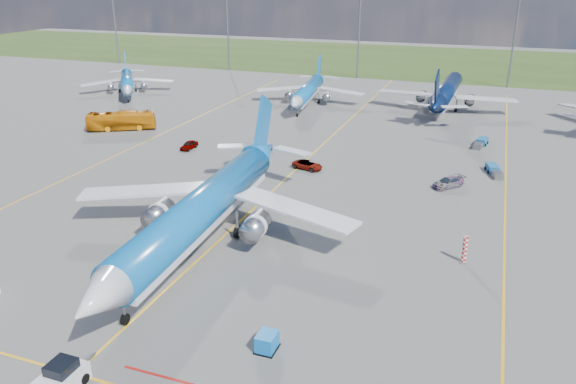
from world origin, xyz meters
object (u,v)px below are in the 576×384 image
(warning_post, at_px, (465,249))
(bg_jet_nnw, at_px, (308,105))
(main_airliner, at_px, (204,245))
(service_car_b, at_px, (308,165))
(service_car_a, at_px, (189,145))
(baggage_tug_c, at_px, (262,150))
(pushback_tug, at_px, (58,382))
(service_car_c, at_px, (448,182))
(bg_jet_nw, at_px, (128,94))
(uld_container, at_px, (267,342))
(apron_bus, at_px, (121,121))
(baggage_tug_w, at_px, (494,171))
(baggage_tug_e, at_px, (481,143))
(bg_jet_n, at_px, (445,108))

(warning_post, distance_m, bg_jet_nnw, 75.14)
(main_airliner, bearing_deg, service_car_b, 81.23)
(warning_post, xyz_separation_m, bg_jet_nnw, (-38.34, 64.61, -1.50))
(service_car_a, bearing_deg, baggage_tug_c, 12.57)
(pushback_tug, bearing_deg, service_car_c, 67.13)
(bg_jet_nw, xyz_separation_m, uld_container, (70.23, -81.49, 0.72))
(bg_jet_nnw, height_order, baggage_tug_c, bg_jet_nnw)
(bg_jet_nnw, xyz_separation_m, baggage_tug_c, (4.21, -36.96, 0.52))
(apron_bus, height_order, baggage_tug_w, apron_bus)
(main_airliner, height_order, baggage_tug_e, main_airliner)
(service_car_b, bearing_deg, warning_post, -118.27)
(bg_jet_nnw, height_order, bg_jet_n, bg_jet_n)
(service_car_a, height_order, baggage_tug_c, service_car_a)
(bg_jet_n, bearing_deg, warning_post, 98.49)
(service_car_c, bearing_deg, main_airliner, -92.08)
(bg_jet_nw, xyz_separation_m, baggage_tug_e, (83.66, -16.94, 0.55))
(warning_post, distance_m, uld_container, 24.48)
(baggage_tug_e, bearing_deg, service_car_a, -146.99)
(service_car_b, height_order, baggage_tug_w, service_car_b)
(baggage_tug_w, xyz_separation_m, baggage_tug_c, (-36.42, -2.16, -0.01))
(warning_post, height_order, service_car_a, warning_post)
(warning_post, relative_size, service_car_a, 0.74)
(bg_jet_n, xyz_separation_m, uld_container, (-4.79, -92.35, 0.72))
(bg_jet_nnw, relative_size, baggage_tug_c, 6.75)
(warning_post, height_order, baggage_tug_w, warning_post)
(apron_bus, height_order, service_car_b, apron_bus)
(apron_bus, xyz_separation_m, baggage_tug_w, (66.98, -2.12, -1.23))
(main_airliner, bearing_deg, uld_container, -50.51)
(warning_post, xyz_separation_m, service_car_c, (-3.58, 21.84, -0.78))
(bg_jet_nnw, xyz_separation_m, baggage_tug_w, (40.63, -34.79, 0.54))
(pushback_tug, height_order, baggage_tug_c, pushback_tug)
(bg_jet_nnw, distance_m, bg_jet_n, 30.41)
(service_car_b, height_order, baggage_tug_c, service_car_b)
(warning_post, bearing_deg, bg_jet_n, 97.00)
(main_airliner, distance_m, service_car_a, 36.66)
(bg_jet_nnw, relative_size, uld_container, 19.26)
(apron_bus, xyz_separation_m, service_car_b, (40.30, -9.53, -1.11))
(bg_jet_n, height_order, pushback_tug, bg_jet_n)
(uld_container, distance_m, baggage_tug_e, 65.94)
(bg_jet_nnw, distance_m, apron_bus, 42.02)
(baggage_tug_c, bearing_deg, apron_bus, -177.56)
(baggage_tug_c, bearing_deg, uld_container, -56.45)
(bg_jet_n, height_order, baggage_tug_c, bg_jet_n)
(service_car_c, bearing_deg, baggage_tug_e, 119.85)
(bg_jet_n, xyz_separation_m, service_car_c, (5.27, -50.19, 0.72))
(warning_post, xyz_separation_m, uld_container, (-13.64, -20.32, -0.78))
(uld_container, relative_size, baggage_tug_w, 0.34)
(service_car_c, bearing_deg, baggage_tug_w, 92.09)
(warning_post, bearing_deg, bg_jet_nnw, 120.68)
(uld_container, bearing_deg, baggage_tug_e, 78.55)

